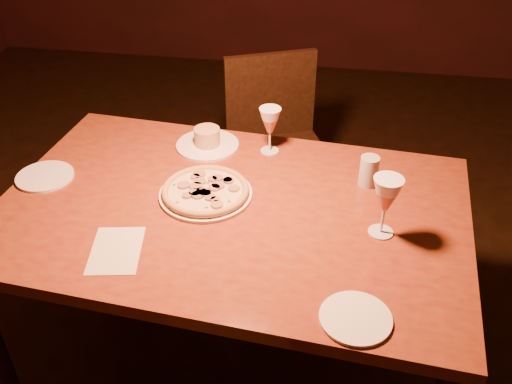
# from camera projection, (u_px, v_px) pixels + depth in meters

# --- Properties ---
(dining_table) EXTENTS (1.62, 1.12, 0.83)m
(dining_table) POSITION_uv_depth(u_px,v_px,m) (231.00, 224.00, 1.93)
(dining_table) COLOR brown
(dining_table) RESTS_ON floor
(chair_far) EXTENTS (0.60, 0.60, 0.95)m
(chair_far) POSITION_uv_depth(u_px,v_px,m) (277.00, 143.00, 2.82)
(chair_far) COLOR black
(chair_far) RESTS_ON floor
(pizza_plate) EXTENTS (0.32, 0.32, 0.03)m
(pizza_plate) POSITION_uv_depth(u_px,v_px,m) (206.00, 191.00, 1.93)
(pizza_plate) COLOR white
(pizza_plate) RESTS_ON dining_table
(ramekin_saucer) EXTENTS (0.24, 0.24, 0.08)m
(ramekin_saucer) POSITION_uv_depth(u_px,v_px,m) (207.00, 141.00, 2.20)
(ramekin_saucer) COLOR white
(ramekin_saucer) RESTS_ON dining_table
(wine_glass_far) EXTENTS (0.08, 0.08, 0.18)m
(wine_glass_far) POSITION_uv_depth(u_px,v_px,m) (270.00, 130.00, 2.13)
(wine_glass_far) COLOR #BD5F4E
(wine_glass_far) RESTS_ON dining_table
(wine_glass_right) EXTENTS (0.09, 0.09, 0.20)m
(wine_glass_right) POSITION_uv_depth(u_px,v_px,m) (385.00, 207.00, 1.72)
(wine_glass_right) COLOR #BD5F4E
(wine_glass_right) RESTS_ON dining_table
(water_tumbler) EXTENTS (0.07, 0.07, 0.11)m
(water_tumbler) POSITION_uv_depth(u_px,v_px,m) (369.00, 171.00, 1.97)
(water_tumbler) COLOR #B2BBC2
(water_tumbler) RESTS_ON dining_table
(side_plate_left) EXTENTS (0.20, 0.20, 0.01)m
(side_plate_left) POSITION_uv_depth(u_px,v_px,m) (45.00, 176.00, 2.03)
(side_plate_left) COLOR white
(side_plate_left) RESTS_ON dining_table
(side_plate_near) EXTENTS (0.19, 0.19, 0.01)m
(side_plate_near) POSITION_uv_depth(u_px,v_px,m) (356.00, 318.00, 1.48)
(side_plate_near) COLOR white
(side_plate_near) RESTS_ON dining_table
(menu_card) EXTENTS (0.19, 0.24, 0.00)m
(menu_card) POSITION_uv_depth(u_px,v_px,m) (116.00, 250.00, 1.71)
(menu_card) COLOR silver
(menu_card) RESTS_ON dining_table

